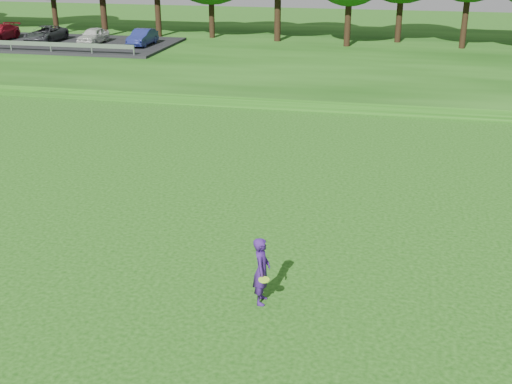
# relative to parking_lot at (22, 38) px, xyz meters

# --- Properties ---
(ground) EXTENTS (140.00, 140.00, 0.00)m
(ground) POSITION_rel_parking_lot_xyz_m (23.97, -32.82, -1.06)
(ground) COLOR #14410C
(ground) RESTS_ON ground
(berm) EXTENTS (130.00, 30.00, 0.60)m
(berm) POSITION_rel_parking_lot_xyz_m (23.97, 1.18, -0.76)
(berm) COLOR #14410C
(berm) RESTS_ON ground
(walking_path) EXTENTS (130.00, 1.60, 0.04)m
(walking_path) POSITION_rel_parking_lot_xyz_m (23.97, -12.82, -1.04)
(walking_path) COLOR gray
(walking_path) RESTS_ON ground
(parking_lot) EXTENTS (24.00, 9.00, 1.38)m
(parking_lot) POSITION_rel_parking_lot_xyz_m (0.00, 0.00, 0.00)
(parking_lot) COLOR black
(parking_lot) RESTS_ON berm
(woman) EXTENTS (0.50, 0.83, 1.75)m
(woman) POSITION_rel_parking_lot_xyz_m (25.91, -32.55, -0.18)
(woman) COLOR #38176A
(woman) RESTS_ON ground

